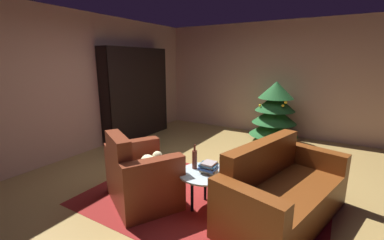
# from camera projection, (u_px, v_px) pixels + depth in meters

# --- Properties ---
(ground_plane) EXTENTS (7.74, 7.74, 0.00)m
(ground_plane) POSITION_uv_depth(u_px,v_px,m) (204.00, 183.00, 3.79)
(ground_plane) COLOR #A6854A
(wall_back) EXTENTS (5.47, 0.06, 2.68)m
(wall_back) POSITION_uv_depth(u_px,v_px,m) (268.00, 79.00, 6.20)
(wall_back) COLOR tan
(wall_back) RESTS_ON ground
(wall_left) EXTENTS (0.06, 6.57, 2.68)m
(wall_left) POSITION_uv_depth(u_px,v_px,m) (79.00, 84.00, 4.83)
(wall_left) COLOR tan
(wall_left) RESTS_ON ground
(area_rug) EXTENTS (3.00, 1.97, 0.01)m
(area_rug) POSITION_uv_depth(u_px,v_px,m) (200.00, 201.00, 3.32)
(area_rug) COLOR maroon
(area_rug) RESTS_ON ground
(bookshelf_unit) EXTENTS (0.32, 1.85, 2.06)m
(bookshelf_unit) POSITION_uv_depth(u_px,v_px,m) (141.00, 94.00, 6.00)
(bookshelf_unit) COLOR black
(bookshelf_unit) RESTS_ON ground
(armchair_red) EXTENTS (1.19, 1.11, 0.92)m
(armchair_red) POSITION_uv_depth(u_px,v_px,m) (141.00, 177.00, 3.25)
(armchair_red) COLOR maroon
(armchair_red) RESTS_ON ground
(couch_red) EXTENTS (1.22, 1.88, 0.87)m
(couch_red) POSITION_uv_depth(u_px,v_px,m) (281.00, 194.00, 2.91)
(couch_red) COLOR brown
(couch_red) RESTS_ON ground
(coffee_table) EXTENTS (0.64, 0.64, 0.47)m
(coffee_table) POSITION_uv_depth(u_px,v_px,m) (205.00, 176.00, 3.08)
(coffee_table) COLOR black
(coffee_table) RESTS_ON ground
(book_stack_on_table) EXTENTS (0.23, 0.18, 0.14)m
(book_stack_on_table) POSITION_uv_depth(u_px,v_px,m) (209.00, 168.00, 3.04)
(book_stack_on_table) COLOR gray
(book_stack_on_table) RESTS_ON coffee_table
(bottle_on_table) EXTENTS (0.06, 0.06, 0.31)m
(bottle_on_table) POSITION_uv_depth(u_px,v_px,m) (195.00, 159.00, 3.17)
(bottle_on_table) COLOR maroon
(bottle_on_table) RESTS_ON coffee_table
(decorated_tree) EXTENTS (1.05, 1.05, 1.35)m
(decorated_tree) POSITION_uv_depth(u_px,v_px,m) (275.00, 112.00, 5.60)
(decorated_tree) COLOR brown
(decorated_tree) RESTS_ON ground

